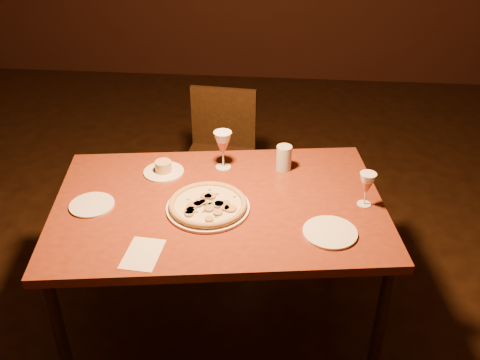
{
  "coord_description": "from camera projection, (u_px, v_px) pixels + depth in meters",
  "views": [
    {
      "loc": [
        0.53,
        -1.94,
        2.11
      ],
      "look_at": [
        0.35,
        0.03,
        0.87
      ],
      "focal_mm": 40.0,
      "sensor_mm": 36.0,
      "label": 1
    }
  ],
  "objects": [
    {
      "name": "side_plate_left",
      "position": [
        92.0,
        205.0,
        2.33
      ],
      "size": [
        0.19,
        0.19,
        0.01
      ],
      "primitive_type": "cylinder",
      "color": "white",
      "rests_on": "dining_table"
    },
    {
      "name": "menu_card",
      "position": [
        143.0,
        254.0,
        2.06
      ],
      "size": [
        0.15,
        0.2,
        0.0
      ],
      "primitive_type": "cube",
      "rotation": [
        0.0,
        0.0,
        -0.08
      ],
      "color": "silver",
      "rests_on": "dining_table"
    },
    {
      "name": "water_tumbler",
      "position": [
        284.0,
        158.0,
        2.57
      ],
      "size": [
        0.07,
        0.07,
        0.12
      ],
      "primitive_type": "cylinder",
      "color": "#B4BFC5",
      "rests_on": "dining_table"
    },
    {
      "name": "wine_glass_right",
      "position": [
        366.0,
        189.0,
        2.3
      ],
      "size": [
        0.07,
        0.07,
        0.16
      ],
      "primitive_type": null,
      "color": "#C86753",
      "rests_on": "dining_table"
    },
    {
      "name": "floor",
      "position": [
        173.0,
        320.0,
        2.8
      ],
      "size": [
        7.0,
        7.0,
        0.0
      ],
      "primitive_type": "plane",
      "color": "black",
      "rests_on": "ground"
    },
    {
      "name": "wine_glass_far",
      "position": [
        223.0,
        150.0,
        2.56
      ],
      "size": [
        0.09,
        0.09,
        0.19
      ],
      "primitive_type": null,
      "color": "#C86753",
      "rests_on": "dining_table"
    },
    {
      "name": "ramekin_saucer",
      "position": [
        163.0,
        169.0,
        2.56
      ],
      "size": [
        0.19,
        0.19,
        0.06
      ],
      "color": "white",
      "rests_on": "dining_table"
    },
    {
      "name": "dining_table",
      "position": [
        219.0,
        215.0,
        2.39
      ],
      "size": [
        1.57,
        1.13,
        0.78
      ],
      "rotation": [
        0.0,
        0.0,
        0.15
      ],
      "color": "maroon",
      "rests_on": "floor"
    },
    {
      "name": "chair_far",
      "position": [
        220.0,
        151.0,
        3.36
      ],
      "size": [
        0.45,
        0.45,
        0.85
      ],
      "rotation": [
        0.0,
        0.0,
        -0.08
      ],
      "color": "black",
      "rests_on": "floor"
    },
    {
      "name": "side_plate_near",
      "position": [
        330.0,
        232.0,
        2.16
      ],
      "size": [
        0.22,
        0.22,
        0.01
      ],
      "primitive_type": "cylinder",
      "color": "white",
      "rests_on": "dining_table"
    },
    {
      "name": "pizza_plate",
      "position": [
        208.0,
        205.0,
        2.3
      ],
      "size": [
        0.36,
        0.36,
        0.04
      ],
      "color": "white",
      "rests_on": "dining_table"
    }
  ]
}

